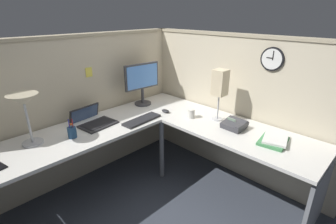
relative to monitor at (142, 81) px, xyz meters
name	(u,v)px	position (x,y,z in m)	size (l,w,h in m)	color
ground_plane	(162,188)	(-0.31, -0.64, -1.02)	(6.80, 6.80, 0.00)	#383D47
cubicle_wall_back	(82,109)	(-0.67, 0.23, -0.23)	(2.57, 0.12, 1.58)	beige
cubicle_wall_right	(233,106)	(0.56, -0.90, -0.23)	(0.12, 2.37, 1.58)	beige
desk	(154,143)	(-0.45, -0.69, -0.39)	(2.35, 2.15, 0.73)	silver
monitor	(142,81)	(0.00, 0.00, 0.00)	(0.46, 0.20, 0.50)	#38383D
laptop	(92,120)	(-0.72, -0.05, -0.27)	(0.38, 0.42, 0.22)	#232326
keyboard	(142,120)	(-0.33, -0.38, -0.28)	(0.43, 0.14, 0.02)	#232326
computer_mouse	(165,111)	(0.00, -0.39, -0.28)	(0.06, 0.10, 0.03)	#232326
desk_lamp_dome	(24,104)	(-1.30, -0.08, 0.07)	(0.24, 0.24, 0.44)	#B7BABF
pen_cup	(72,132)	(-1.01, -0.22, -0.24)	(0.08, 0.08, 0.18)	navy
office_phone	(235,125)	(0.18, -1.16, -0.26)	(0.20, 0.21, 0.11)	#38383D
book_stack	(274,140)	(0.18, -1.55, -0.27)	(0.32, 0.26, 0.04)	#3F7F4C
desk_lamp_paper	(220,84)	(0.24, -0.91, 0.09)	(0.13, 0.13, 0.53)	#B7BABF
coffee_mug	(191,113)	(0.09, -0.69, -0.25)	(0.08, 0.08, 0.10)	silver
wall_clock	(272,59)	(0.51, -1.29, 0.35)	(0.04, 0.22, 0.22)	black
pinned_note_leftmost	(89,72)	(-0.57, 0.18, 0.17)	(0.07, 0.00, 0.10)	#EAD84C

